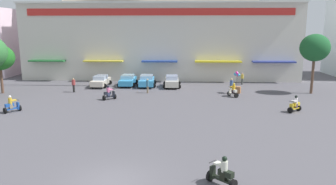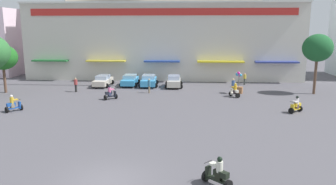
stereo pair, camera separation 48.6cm
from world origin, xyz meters
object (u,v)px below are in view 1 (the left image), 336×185
Objects in this scene: parked_car_0 at (101,81)px; scooter_rider_1 at (233,91)px; pedestrian_0 at (231,85)px; balloon_vendor_cart at (237,84)px; parked_car_2 at (147,81)px; parked_car_1 at (128,80)px; pedestrian_2 at (242,78)px; scooter_rider_3 at (295,105)px; scooter_rider_0 at (109,94)px; parked_car_3 at (172,81)px; pedestrian_1 at (148,85)px; plaza_tree_1 at (315,48)px; scooter_rider_2 at (12,105)px; scooter_rider_4 at (222,173)px; pedestrian_3 at (74,84)px.

parked_car_0 is 2.82× the size of scooter_rider_1.
pedestrian_0 reaches higher than scooter_rider_1.
balloon_vendor_cart reaches higher than scooter_rider_1.
balloon_vendor_cart is at bearing -19.68° from parked_car_2.
pedestrian_2 is (14.79, 1.55, 0.15)m from parked_car_1.
parked_car_0 is 18.25m from pedestrian_2.
balloon_vendor_cart is (-3.80, 8.29, 0.47)m from scooter_rider_3.
parked_car_0 is at bearing 110.27° from scooter_rider_0.
parked_car_3 is 1.57× the size of balloon_vendor_cart.
scooter_rider_0 is 0.90× the size of pedestrian_1.
plaza_tree_1 is 1.70× the size of parked_car_3.
parked_car_1 is at bearing 171.84° from parked_car_2.
parked_car_2 is 1.13× the size of parked_car_3.
parked_car_3 is 9.40m from pedestrian_2.
parked_car_2 is 2.88× the size of scooter_rider_2.
pedestrian_0 reaches higher than scooter_rider_4.
scooter_rider_0 is 18.21m from pedestrian_2.
parked_car_2 is 16.98m from scooter_rider_2.
pedestrian_2 is (5.77, 28.09, 0.25)m from scooter_rider_4.
parked_car_3 is 25.92m from scooter_rider_4.
pedestrian_3 is 18.64m from balloon_vendor_cart.
scooter_rider_2 is at bearing -155.70° from pedestrian_0.
pedestrian_0 reaches higher than pedestrian_1.
plaza_tree_1 reaches higher than parked_car_0.
scooter_rider_0 is at bearing 166.64° from scooter_rider_3.
parked_car_3 is 11.79m from pedestrian_3.
scooter_rider_1 is 0.61× the size of balloon_vendor_cart.
scooter_rider_4 is at bearing -101.61° from pedestrian_2.
scooter_rider_3 is 1.00× the size of scooter_rider_4.
scooter_rider_3 is 16.17m from scooter_rider_4.
plaza_tree_1 is 9.73m from pedestrian_2.
pedestrian_3 is (-5.47, -4.63, 0.21)m from parked_car_1.
scooter_rider_0 is (-22.11, -4.35, -4.48)m from plaza_tree_1.
parked_car_3 is 18.79m from scooter_rider_2.
scooter_rider_0 is at bearing -170.87° from scooter_rider_1.
scooter_rider_3 is at bearing -29.25° from pedestrian_1.
pedestrian_3 is (-8.54, 0.05, -0.02)m from pedestrian_1.
balloon_vendor_cart is at bearing 24.55° from scooter_rider_2.
pedestrian_1 is at bearing -124.27° from parked_car_3.
scooter_rider_1 is 7.69m from scooter_rider_3.
parked_car_0 is at bearing 148.27° from pedestrian_1.
scooter_rider_1 reaches higher than parked_car_2.
plaza_tree_1 is 4.34× the size of scooter_rider_2.
parked_car_3 is at bearing 141.51° from scooter_rider_1.
parked_car_3 reaches higher than parked_car_1.
scooter_rider_1 is at bearing 80.33° from scooter_rider_4.
parked_car_1 is 5.75m from parked_car_3.
scooter_rider_3 is at bearing -39.88° from parked_car_2.
scooter_rider_1 is at bearing 9.13° from scooter_rider_0.
scooter_rider_2 is 1.03× the size of scooter_rider_4.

